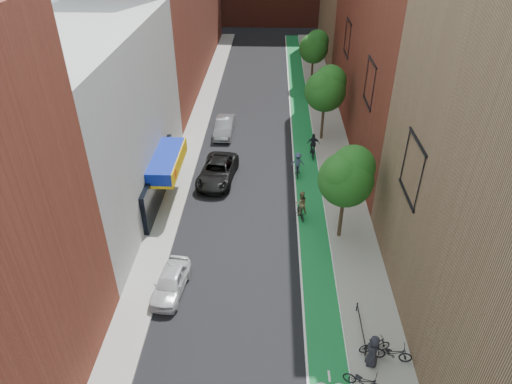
# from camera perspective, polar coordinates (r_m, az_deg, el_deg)

# --- Properties ---
(ground) EXTENTS (160.00, 160.00, 0.00)m
(ground) POSITION_cam_1_polar(r_m,az_deg,el_deg) (23.01, -1.60, -21.12)
(ground) COLOR black
(ground) RESTS_ON ground
(bike_lane) EXTENTS (2.00, 68.00, 0.01)m
(bike_lane) POSITION_cam_1_polar(r_m,az_deg,el_deg) (43.67, 5.79, 7.76)
(bike_lane) COLOR #147538
(bike_lane) RESTS_ON ground
(sidewalk_left) EXTENTS (2.00, 68.00, 0.15)m
(sidewalk_left) POSITION_cam_1_polar(r_m,az_deg,el_deg) (44.12, -7.40, 8.03)
(sidewalk_left) COLOR gray
(sidewalk_left) RESTS_ON ground
(sidewalk_right) EXTENTS (3.00, 68.00, 0.15)m
(sidewalk_right) POSITION_cam_1_polar(r_m,az_deg,el_deg) (43.88, 9.08, 7.73)
(sidewalk_right) COLOR gray
(sidewalk_right) RESTS_ON ground
(building_left_white) EXTENTS (8.00, 20.00, 12.00)m
(building_left_white) POSITION_cam_1_polar(r_m,az_deg,el_deg) (32.50, -20.13, 8.19)
(building_left_white) COLOR silver
(building_left_white) RESTS_ON ground
(building_right_mid_red) EXTENTS (8.00, 28.00, 22.00)m
(building_right_mid_red) POSITION_cam_1_polar(r_m,az_deg,el_deg) (41.56, 18.58, 21.05)
(building_right_mid_red) COLOR maroon
(building_right_mid_red) RESTS_ON ground
(tree_near) EXTENTS (3.40, 3.36, 6.42)m
(tree_near) POSITION_cam_1_polar(r_m,az_deg,el_deg) (27.65, 11.30, 2.04)
(tree_near) COLOR #332619
(tree_near) RESTS_ON ground
(tree_mid) EXTENTS (3.55, 3.53, 6.74)m
(tree_mid) POSITION_cam_1_polar(r_m,az_deg,el_deg) (40.10, 8.73, 12.76)
(tree_mid) COLOR #332619
(tree_mid) RESTS_ON ground
(tree_far) EXTENTS (3.30, 3.25, 6.21)m
(tree_far) POSITION_cam_1_polar(r_m,az_deg,el_deg) (53.49, 7.28, 17.65)
(tree_far) COLOR #332619
(tree_far) RESTS_ON ground
(parked_car_white) EXTENTS (1.96, 4.04, 1.33)m
(parked_car_white) POSITION_cam_1_polar(r_m,az_deg,el_deg) (26.18, -10.64, -11.01)
(parked_car_white) COLOR silver
(parked_car_white) RESTS_ON ground
(parked_car_black) EXTENTS (3.12, 5.78, 1.54)m
(parked_car_black) POSITION_cam_1_polar(r_m,az_deg,el_deg) (35.28, -4.84, 2.60)
(parked_car_black) COLOR black
(parked_car_black) RESTS_ON ground
(parked_car_silver) EXTENTS (1.73, 4.58, 1.49)m
(parked_car_silver) POSITION_cam_1_polar(r_m,az_deg,el_deg) (42.38, -3.96, 8.14)
(parked_car_silver) COLOR gray
(parked_car_silver) RESTS_ON ground
(cyclist_lane_near) EXTENTS (0.96, 1.57, 2.06)m
(cyclist_lane_near) POSITION_cam_1_polar(r_m,az_deg,el_deg) (31.07, 5.63, -1.84)
(cyclist_lane_near) COLOR black
(cyclist_lane_near) RESTS_ON ground
(cyclist_lane_mid) EXTENTS (1.05, 1.57, 2.14)m
(cyclist_lane_mid) POSITION_cam_1_polar(r_m,az_deg,el_deg) (38.61, 7.15, 5.48)
(cyclist_lane_mid) COLOR black
(cyclist_lane_mid) RESTS_ON ground
(cyclist_lane_far) EXTENTS (1.08, 1.60, 2.00)m
(cyclist_lane_far) POSITION_cam_1_polar(r_m,az_deg,el_deg) (35.79, 5.23, 3.31)
(cyclist_lane_far) COLOR black
(cyclist_lane_far) RESTS_ON ground
(parked_bike_near) EXTENTS (1.94, 1.28, 0.97)m
(parked_bike_near) POSITION_cam_1_polar(r_m,az_deg,el_deg) (22.37, 13.28, -21.96)
(parked_bike_near) COLOR black
(parked_bike_near) RESTS_ON sidewalk_right
(parked_bike_mid) EXTENTS (1.63, 0.76, 0.94)m
(parked_bike_mid) POSITION_cam_1_polar(r_m,az_deg,el_deg) (23.68, 14.63, -18.03)
(parked_bike_mid) COLOR black
(parked_bike_mid) RESTS_ON sidewalk_right
(parked_bike_far) EXTENTS (1.92, 0.92, 0.97)m
(parked_bike_far) POSITION_cam_1_polar(r_m,az_deg,el_deg) (23.60, 16.70, -18.69)
(parked_bike_far) COLOR black
(parked_bike_far) RESTS_ON sidewalk_right
(pedestrian) EXTENTS (0.64, 0.92, 1.80)m
(pedestrian) POSITION_cam_1_polar(r_m,az_deg,el_deg) (22.89, 14.42, -18.68)
(pedestrian) COLOR #22212A
(pedestrian) RESTS_ON sidewalk_right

